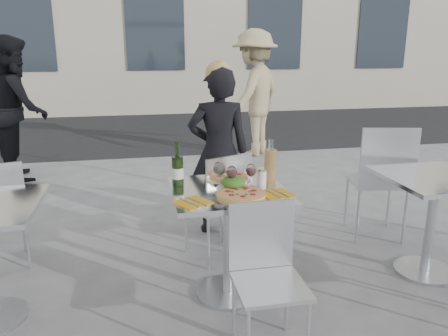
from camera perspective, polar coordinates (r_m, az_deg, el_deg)
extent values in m
plane|color=slate|center=(3.10, 0.57, -16.09)|extent=(80.00, 80.00, 0.00)
cube|color=black|center=(9.24, -7.87, 5.18)|extent=(24.00, 5.00, 0.00)
cylinder|color=#B7BABF|center=(3.09, 0.57, -15.90)|extent=(0.44, 0.44, 0.02)
cylinder|color=#B7BABF|center=(2.92, 0.59, -9.89)|extent=(0.07, 0.07, 0.72)
cube|color=silver|center=(2.79, 0.61, -3.08)|extent=(0.72, 0.72, 0.03)
cylinder|color=#B7BABF|center=(3.67, 24.70, -12.08)|extent=(0.44, 0.44, 0.02)
cylinder|color=#B7BABF|center=(3.53, 25.35, -6.88)|extent=(0.07, 0.07, 0.72)
cube|color=silver|center=(3.42, 26.05, -1.19)|extent=(0.72, 0.72, 0.03)
cylinder|color=silver|center=(3.73, -0.42, -6.78)|extent=(0.02, 0.02, 0.42)
cylinder|color=silver|center=(3.57, -4.97, -7.91)|extent=(0.02, 0.02, 0.42)
cylinder|color=silver|center=(3.48, 2.71, -8.51)|extent=(0.02, 0.02, 0.42)
cylinder|color=silver|center=(3.30, -2.04, -9.85)|extent=(0.02, 0.02, 0.42)
cube|color=silver|center=(3.43, -1.20, -4.85)|extent=(0.52, 0.52, 0.02)
cube|color=silver|center=(3.20, 0.70, -2.09)|extent=(0.37, 0.17, 0.42)
cylinder|color=silver|center=(2.44, 10.90, -20.57)|extent=(0.02, 0.02, 0.40)
cylinder|color=silver|center=(2.60, 1.33, -17.68)|extent=(0.02, 0.02, 0.40)
cylinder|color=silver|center=(2.68, 8.25, -16.78)|extent=(0.02, 0.02, 0.40)
cube|color=silver|center=(2.40, 6.06, -15.06)|extent=(0.37, 0.37, 0.02)
cube|color=silver|center=(2.46, 4.90, -8.69)|extent=(0.37, 0.02, 0.40)
cylinder|color=silver|center=(3.92, -24.80, -7.20)|extent=(0.02, 0.02, 0.41)
cylinder|color=silver|center=(3.62, -24.27, -9.03)|extent=(0.02, 0.02, 0.41)
cylinder|color=silver|center=(4.34, 20.73, -4.08)|extent=(0.03, 0.03, 0.49)
cylinder|color=silver|center=(4.22, 15.69, -4.16)|extent=(0.03, 0.03, 0.49)
cylinder|color=silver|center=(3.99, 22.55, -5.94)|extent=(0.03, 0.03, 0.49)
cylinder|color=silver|center=(3.87, 17.09, -6.10)|extent=(0.03, 0.03, 0.49)
cube|color=silver|center=(4.02, 19.33, -1.61)|extent=(0.55, 0.55, 0.03)
cube|color=silver|center=(3.75, 20.73, 1.20)|extent=(0.45, 0.13, 0.49)
imported|color=black|center=(3.84, -0.71, 2.11)|extent=(0.57, 0.40, 1.47)
imported|color=black|center=(6.06, -25.36, 6.99)|extent=(0.87, 1.01, 1.77)
imported|color=tan|center=(6.75, 4.00, 9.67)|extent=(1.34, 1.38, 1.90)
cylinder|color=#DEA556|center=(2.67, 2.25, -3.40)|extent=(0.30, 0.30, 0.02)
cylinder|color=beige|center=(2.66, 2.26, -3.20)|extent=(0.27, 0.27, 0.00)
cylinder|color=white|center=(2.99, 0.58, -1.37)|extent=(0.30, 0.30, 0.01)
cylinder|color=#DEA556|center=(2.98, 0.59, -1.09)|extent=(0.26, 0.26, 0.02)
cylinder|color=beige|center=(2.98, 0.59, -0.91)|extent=(0.23, 0.23, 0.00)
cylinder|color=white|center=(2.79, 1.25, -2.63)|extent=(0.22, 0.22, 0.01)
ellipsoid|color=#225F17|center=(2.78, 1.26, -1.86)|extent=(0.15, 0.15, 0.08)
sphere|color=#B21914|center=(2.80, 1.97, -1.50)|extent=(0.03, 0.03, 0.03)
cylinder|color=#294A1B|center=(2.83, -6.07, -0.46)|extent=(0.07, 0.07, 0.20)
cone|color=#294A1B|center=(2.80, -6.13, 1.50)|extent=(0.07, 0.07, 0.03)
cylinder|color=#294A1B|center=(2.79, -6.15, 2.40)|extent=(0.03, 0.03, 0.10)
cylinder|color=silver|center=(2.83, -6.07, -0.66)|extent=(0.07, 0.07, 0.07)
cylinder|color=#DCAC5E|center=(2.93, 6.05, 0.31)|extent=(0.08, 0.08, 0.22)
cylinder|color=white|center=(2.90, 6.13, 2.98)|extent=(0.03, 0.03, 0.08)
cylinder|color=white|center=(2.88, 4.93, -1.24)|extent=(0.06, 0.06, 0.09)
cylinder|color=silver|center=(2.87, 4.95, -0.23)|extent=(0.06, 0.06, 0.02)
cylinder|color=white|center=(2.86, -0.76, -2.21)|extent=(0.06, 0.06, 0.00)
cylinder|color=white|center=(2.85, -0.77, -1.38)|extent=(0.01, 0.01, 0.09)
ellipsoid|color=white|center=(2.83, -0.77, -0.03)|extent=(0.07, 0.07, 0.08)
ellipsoid|color=#CABA8E|center=(2.83, -0.77, -0.22)|extent=(0.05, 0.05, 0.05)
cylinder|color=white|center=(2.85, -0.47, -2.32)|extent=(0.06, 0.06, 0.00)
cylinder|color=white|center=(2.83, -0.47, -1.49)|extent=(0.01, 0.01, 0.09)
ellipsoid|color=white|center=(2.81, -0.47, -0.13)|extent=(0.07, 0.07, 0.08)
ellipsoid|color=#CABA8E|center=(2.82, -0.47, -0.32)|extent=(0.05, 0.05, 0.05)
cylinder|color=white|center=(2.78, 1.01, -2.79)|extent=(0.06, 0.06, 0.00)
cylinder|color=white|center=(2.76, 1.01, -1.94)|extent=(0.01, 0.01, 0.09)
ellipsoid|color=white|center=(2.74, 1.02, -0.55)|extent=(0.07, 0.07, 0.08)
ellipsoid|color=#40090F|center=(2.74, 1.02, -0.75)|extent=(0.05, 0.05, 0.05)
cylinder|color=white|center=(2.82, 3.51, -2.49)|extent=(0.06, 0.06, 0.00)
cylinder|color=white|center=(2.81, 3.53, -1.66)|extent=(0.01, 0.01, 0.09)
ellipsoid|color=white|center=(2.79, 3.55, -0.28)|extent=(0.07, 0.07, 0.08)
ellipsoid|color=#40090F|center=(2.79, 3.55, -0.48)|extent=(0.05, 0.05, 0.05)
cube|color=gold|center=(2.55, -4.15, -4.49)|extent=(0.25, 0.25, 0.00)
cube|color=#B7BABF|center=(2.55, -4.60, -4.43)|extent=(0.11, 0.18, 0.00)
cube|color=#B7BABF|center=(2.55, -3.48, -4.36)|extent=(0.10, 0.16, 0.00)
cube|color=gold|center=(2.71, 6.91, -3.38)|extent=(0.22, 0.22, 0.00)
cube|color=#B7BABF|center=(2.70, 6.51, -3.33)|extent=(0.06, 0.20, 0.00)
cube|color=#B7BABF|center=(2.72, 7.51, -3.25)|extent=(0.05, 0.18, 0.00)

